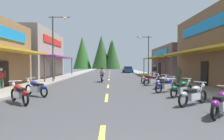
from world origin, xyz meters
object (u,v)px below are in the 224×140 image
(motorcycle_parked_right_1, at_px, (193,94))
(motorcycle_parked_right_2, at_px, (181,88))
(streetlamp_left, at_px, (56,40))
(motorcycle_parked_right_5, at_px, (152,80))
(motorcycle_parked_right_4, at_px, (162,82))
(pedestrian_by_shop, at_px, (178,74))
(motorcycle_parked_right_0, at_px, (221,102))
(motorcycle_parked_left_1, at_px, (19,93))
(motorcycle_parked_left_2, at_px, (36,88))
(rider_cruising_lead, at_px, (102,76))
(pedestrian_browsing, at_px, (1,77))
(parked_car_curbside, at_px, (128,70))
(motorcycle_parked_right_3, at_px, (166,85))
(streetlamp_right, at_px, (146,50))
(pedestrian_strolling, at_px, (155,70))
(pedestrian_waiting, at_px, (54,70))
(motorcycle_parked_right_6, at_px, (148,78))

(motorcycle_parked_right_1, bearing_deg, motorcycle_parked_right_2, 47.89)
(streetlamp_left, height_order, motorcycle_parked_right_5, streetlamp_left)
(motorcycle_parked_right_4, height_order, pedestrian_by_shop, pedestrian_by_shop)
(motorcycle_parked_right_0, height_order, motorcycle_parked_left_1, same)
(motorcycle_parked_left_2, height_order, rider_cruising_lead, rider_cruising_lead)
(motorcycle_parked_right_1, bearing_deg, pedestrian_browsing, 123.96)
(motorcycle_parked_right_0, bearing_deg, parked_car_curbside, 46.87)
(motorcycle_parked_right_1, relative_size, motorcycle_parked_left_2, 1.01)
(motorcycle_parked_right_2, height_order, pedestrian_browsing, pedestrian_browsing)
(motorcycle_parked_right_3, distance_m, motorcycle_parked_right_5, 3.92)
(motorcycle_parked_left_2, bearing_deg, parked_car_curbside, -71.13)
(rider_cruising_lead, bearing_deg, streetlamp_right, -38.34)
(motorcycle_parked_right_3, distance_m, motorcycle_parked_left_1, 8.61)
(pedestrian_strolling, bearing_deg, motorcycle_parked_right_4, -174.67)
(motorcycle_parked_right_4, height_order, motorcycle_parked_left_1, same)
(motorcycle_parked_right_2, relative_size, pedestrian_browsing, 1.11)
(streetlamp_right, xyz_separation_m, pedestrian_strolling, (0.85, -1.58, -2.83))
(motorcycle_parked_right_2, xyz_separation_m, rider_cruising_lead, (-4.92, 8.68, 0.17))
(streetlamp_right, bearing_deg, pedestrian_waiting, -175.15)
(motorcycle_parked_right_5, relative_size, motorcycle_parked_right_6, 1.05)
(motorcycle_parked_right_5, height_order, pedestrian_by_shop, pedestrian_by_shop)
(motorcycle_parked_right_2, xyz_separation_m, motorcycle_parked_right_6, (-0.32, 7.35, 0.00))
(rider_cruising_lead, xyz_separation_m, parked_car_curbside, (4.73, 21.52, 0.03))
(motorcycle_parked_right_3, relative_size, rider_cruising_lead, 0.86)
(motorcycle_parked_right_6, height_order, rider_cruising_lead, rider_cruising_lead)
(motorcycle_parked_left_2, bearing_deg, pedestrian_strolling, -92.42)
(motorcycle_parked_right_5, bearing_deg, streetlamp_right, 49.21)
(motorcycle_parked_right_5, bearing_deg, motorcycle_parked_right_6, 55.42)
(motorcycle_parked_right_1, distance_m, motorcycle_parked_left_1, 8.00)
(streetlamp_left, height_order, motorcycle_parked_right_1, streetlamp_left)
(streetlamp_left, distance_m, motorcycle_parked_right_4, 11.22)
(streetlamp_left, xyz_separation_m, motorcycle_parked_right_5, (9.20, -2.61, -3.84))
(motorcycle_parked_right_4, height_order, pedestrian_strolling, pedestrian_strolling)
(motorcycle_parked_right_6, height_order, pedestrian_by_shop, pedestrian_by_shop)
(pedestrian_by_shop, distance_m, pedestrian_waiting, 16.40)
(motorcycle_parked_right_0, height_order, motorcycle_parked_right_6, same)
(motorcycle_parked_right_3, bearing_deg, pedestrian_browsing, 141.48)
(streetlamp_right, relative_size, motorcycle_parked_right_2, 3.32)
(motorcycle_parked_right_2, xyz_separation_m, motorcycle_parked_right_4, (-0.07, 3.62, 0.00))
(motorcycle_parked_right_6, bearing_deg, pedestrian_by_shop, -64.82)
(pedestrian_by_shop, distance_m, pedestrian_browsing, 14.34)
(motorcycle_parked_right_6, bearing_deg, motorcycle_parked_left_2, -175.55)
(motorcycle_parked_left_1, height_order, pedestrian_waiting, pedestrian_waiting)
(motorcycle_parked_right_2, relative_size, motorcycle_parked_right_3, 0.96)
(motorcycle_parked_right_6, height_order, pedestrian_browsing, pedestrian_browsing)
(motorcycle_parked_right_6, bearing_deg, pedestrian_browsing, 165.22)
(streetlamp_right, xyz_separation_m, rider_cruising_lead, (-5.99, -7.01, -3.21))
(motorcycle_parked_right_3, relative_size, motorcycle_parked_left_2, 1.01)
(motorcycle_parked_right_2, distance_m, pedestrian_by_shop, 6.43)
(motorcycle_parked_left_1, bearing_deg, motorcycle_parked_left_2, -45.83)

